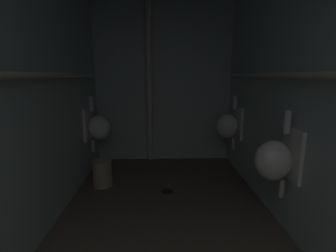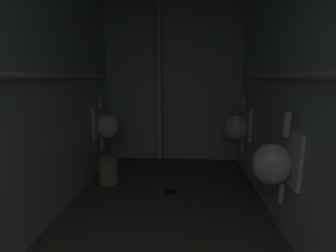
{
  "view_description": "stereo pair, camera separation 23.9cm",
  "coord_description": "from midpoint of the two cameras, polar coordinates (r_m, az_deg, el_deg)",
  "views": [
    {
      "loc": [
        -0.06,
        0.09,
        1.35
      ],
      "look_at": [
        0.02,
        2.43,
        0.86
      ],
      "focal_mm": 26.18,
      "sensor_mm": 36.0,
      "label": 1
    },
    {
      "loc": [
        0.18,
        0.09,
        1.35
      ],
      "look_at": [
        0.02,
        2.43,
        0.86
      ],
      "focal_mm": 26.18,
      "sensor_mm": 36.0,
      "label": 2
    }
  ],
  "objects": [
    {
      "name": "floor",
      "position": [
        2.34,
        -3.29,
        -24.78
      ],
      "size": [
        2.21,
        4.05,
        0.08
      ],
      "primitive_type": "cube",
      "color": "brown",
      "rests_on": "ground"
    },
    {
      "name": "floor_drain",
      "position": [
        3.0,
        -2.59,
        -14.94
      ],
      "size": [
        0.14,
        0.14,
        0.01
      ],
      "primitive_type": "cylinder",
      "color": "black",
      "rests_on": "ground"
    },
    {
      "name": "wall_left",
      "position": [
        2.2,
        -33.32,
        6.84
      ],
      "size": [
        0.06,
        4.05,
        2.47
      ],
      "primitive_type": "cube",
      "color": "#ABBAB8",
      "rests_on": "ground"
    },
    {
      "name": "wall_back",
      "position": [
        3.87,
        -2.87,
        10.05
      ],
      "size": [
        2.21,
        0.06,
        2.47
      ],
      "primitive_type": "cube",
      "color": "#ABBAB8",
      "rests_on": "ground"
    },
    {
      "name": "urinal_left_mid",
      "position": [
        3.46,
        -17.97,
        -0.21
      ],
      "size": [
        0.32,
        0.3,
        0.76
      ],
      "color": "silver"
    },
    {
      "name": "wall_right",
      "position": [
        2.14,
        26.72,
        7.43
      ],
      "size": [
        0.06,
        4.05,
        2.47
      ],
      "primitive_type": "cube",
      "color": "#ABBAB8",
      "rests_on": "ground"
    },
    {
      "name": "supply_pipe_right",
      "position": [
        2.11,
        24.54,
        10.68
      ],
      "size": [
        0.06,
        3.26,
        0.06
      ],
      "color": "beige"
    },
    {
      "name": "standpipe_back_wall",
      "position": [
        3.77,
        -6.22,
        9.95
      ],
      "size": [
        0.09,
        0.09,
        2.42
      ],
      "primitive_type": "cylinder",
      "color": "beige",
      "rests_on": "ground"
    },
    {
      "name": "urinal_right_far",
      "position": [
        3.47,
        12.08,
        0.15
      ],
      "size": [
        0.32,
        0.3,
        0.76
      ],
      "color": "silver"
    },
    {
      "name": "waste_bin",
      "position": [
        3.21,
        -17.11,
        -10.49
      ],
      "size": [
        0.23,
        0.23,
        0.33
      ],
      "primitive_type": "cylinder",
      "color": "#9E937A",
      "rests_on": "ground"
    },
    {
      "name": "supply_pipe_left",
      "position": [
        2.13,
        -31.8,
        9.99
      ],
      "size": [
        0.06,
        3.26,
        0.06
      ],
      "color": "beige"
    },
    {
      "name": "urinal_right_mid",
      "position": [
        2.19,
        20.92,
        -7.24
      ],
      "size": [
        0.32,
        0.3,
        0.76
      ],
      "color": "silver"
    }
  ]
}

